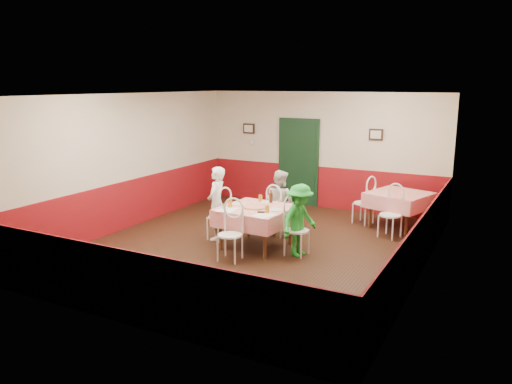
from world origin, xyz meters
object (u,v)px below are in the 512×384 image
at_px(wallet, 261,212).
at_px(diner_right, 300,220).
at_px(second_table, 398,211).
at_px(diner_left, 217,203).
at_px(chair_near, 230,235).
at_px(glass_c, 260,198).
at_px(glass_a, 230,203).
at_px(beer_bottle, 271,197).
at_px(chair_left, 219,217).
at_px(pizza, 255,207).
at_px(glass_b, 267,209).
at_px(main_table, 256,227).
at_px(chair_second_a, 363,203).
at_px(chair_far, 278,214).
at_px(diner_far, 280,203).
at_px(chair_right, 297,231).
at_px(chair_second_b, 390,215).

height_order(wallet, diner_right, diner_right).
xyz_separation_m(second_table, diner_left, (-2.97, -2.44, 0.34)).
height_order(chair_near, glass_c, chair_near).
height_order(glass_a, beer_bottle, beer_bottle).
bearing_deg(beer_bottle, chair_left, -159.99).
distance_m(pizza, diner_left, 0.90).
xyz_separation_m(glass_b, glass_c, (-0.50, 0.71, -0.00)).
height_order(main_table, chair_second_a, chair_second_a).
bearing_deg(main_table, chair_left, 175.86).
height_order(chair_far, diner_far, diner_far).
relative_size(main_table, pizza, 2.81).
distance_m(second_table, chair_right, 2.84).
relative_size(glass_a, glass_c, 1.17).
xyz_separation_m(chair_near, glass_b, (0.43, 0.57, 0.38)).
xyz_separation_m(chair_far, chair_second_b, (2.01, 0.91, 0.00)).
height_order(main_table, chair_left, chair_left).
bearing_deg(diner_far, chair_far, 101.00).
height_order(main_table, glass_b, glass_b).
distance_m(main_table, wallet, 0.56).
xyz_separation_m(chair_second_a, beer_bottle, (-1.22, -2.10, 0.43)).
height_order(chair_right, diner_left, diner_left).
xyz_separation_m(main_table, glass_c, (-0.13, 0.44, 0.45)).
relative_size(chair_left, beer_bottle, 3.78).
bearing_deg(diner_far, main_table, 101.00).
bearing_deg(diner_left, chair_far, 119.21).
height_order(wallet, diner_left, diner_left).
relative_size(main_table, glass_a, 7.97).
distance_m(glass_b, diner_far, 1.22).
bearing_deg(diner_far, chair_second_a, -112.93).
bearing_deg(chair_left, main_table, 101.76).
relative_size(chair_second_b, pizza, 2.07).
bearing_deg(second_table, chair_right, -115.53).
xyz_separation_m(chair_right, chair_second_a, (0.48, 2.57, 0.00)).
distance_m(chair_left, wallet, 1.21).
bearing_deg(diner_right, diner_left, 101.79).
bearing_deg(glass_a, chair_second_a, 57.13).
height_order(pizza, diner_far, diner_far).
distance_m(main_table, glass_c, 0.64).
relative_size(chair_near, glass_c, 6.90).
height_order(second_table, diner_far, diner_far).
distance_m(chair_left, chair_near, 1.20).
xyz_separation_m(chair_right, glass_b, (-0.48, -0.21, 0.38)).
xyz_separation_m(second_table, chair_right, (-1.23, -2.57, 0.08)).
height_order(second_table, chair_near, chair_near).
bearing_deg(chair_right, chair_second_a, -8.36).
distance_m(beer_bottle, diner_far, 0.54).
distance_m(diner_left, diner_far, 1.27).
bearing_deg(pizza, wallet, -45.74).
bearing_deg(chair_right, wallet, 113.79).
bearing_deg(glass_c, chair_far, 64.48).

